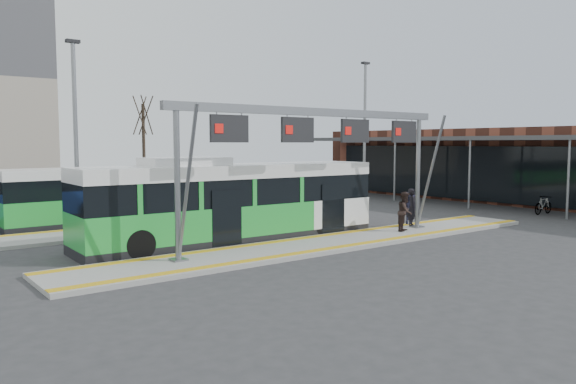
% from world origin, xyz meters
% --- Properties ---
extents(ground, '(120.00, 120.00, 0.00)m').
position_xyz_m(ground, '(0.00, 0.00, 0.00)').
color(ground, '#2D2D30').
rests_on(ground, ground).
extents(platform_main, '(22.00, 3.00, 0.15)m').
position_xyz_m(platform_main, '(0.00, 0.00, 0.07)').
color(platform_main, gray).
rests_on(platform_main, ground).
extents(platform_second, '(20.00, 3.00, 0.15)m').
position_xyz_m(platform_second, '(-4.00, 8.00, 0.07)').
color(platform_second, gray).
rests_on(platform_second, ground).
extents(tactile_main, '(22.00, 2.65, 0.02)m').
position_xyz_m(tactile_main, '(0.00, 0.00, 0.16)').
color(tactile_main, gold).
rests_on(tactile_main, platform_main).
extents(tactile_second, '(20.00, 0.35, 0.02)m').
position_xyz_m(tactile_second, '(-4.00, 9.15, 0.16)').
color(tactile_second, gold).
rests_on(tactile_second, platform_second).
extents(gantry, '(13.00, 1.68, 5.20)m').
position_xyz_m(gantry, '(-0.35, 0.25, 4.30)').
color(gantry, slate).
rests_on(gantry, platform_main).
extents(station_building, '(11.50, 32.00, 5.00)m').
position_xyz_m(station_building, '(21.83, 4.00, 2.53)').
color(station_building, brown).
rests_on(station_building, ground).
extents(hero_bus, '(12.65, 2.99, 3.46)m').
position_xyz_m(hero_bus, '(-2.78, 2.95, 1.58)').
color(hero_bus, black).
rests_on(hero_bus, ground).
extents(bg_bus_green, '(11.27, 2.67, 2.80)m').
position_xyz_m(bg_bus_green, '(-4.34, 11.21, 1.39)').
color(bg_bus_green, black).
rests_on(bg_bus_green, ground).
extents(passenger_a, '(0.77, 0.67, 1.76)m').
position_xyz_m(passenger_a, '(5.50, 0.60, 1.03)').
color(passenger_a, black).
rests_on(passenger_a, platform_main).
extents(passenger_b, '(1.05, 0.96, 1.73)m').
position_xyz_m(passenger_b, '(4.21, -0.09, 1.02)').
color(passenger_b, black).
rests_on(passenger_b, platform_main).
extents(passenger_c, '(1.14, 0.86, 1.56)m').
position_xyz_m(passenger_c, '(5.92, 1.10, 0.93)').
color(passenger_c, black).
rests_on(passenger_c, platform_main).
extents(bicycle_d, '(1.76, 0.50, 1.06)m').
position_xyz_m(bicycle_d, '(15.76, -0.20, 0.53)').
color(bicycle_d, gray).
rests_on(bicycle_d, ground).
extents(tree_mid, '(1.40, 1.40, 8.42)m').
position_xyz_m(tree_mid, '(5.31, 30.70, 6.39)').
color(tree_mid, '#382B21').
rests_on(tree_mid, ground).
extents(lamp_west, '(0.50, 0.25, 7.82)m').
position_xyz_m(lamp_west, '(-8.19, 5.25, 4.15)').
color(lamp_west, slate).
rests_on(lamp_west, ground).
extents(lamp_east, '(0.50, 0.25, 8.61)m').
position_xyz_m(lamp_east, '(8.56, 6.77, 4.55)').
color(lamp_east, slate).
rests_on(lamp_east, ground).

